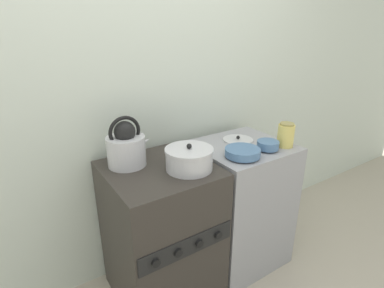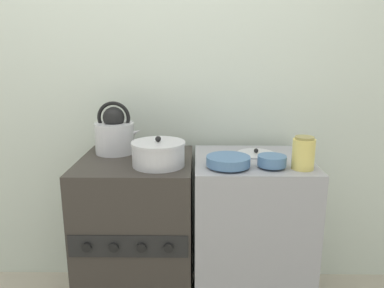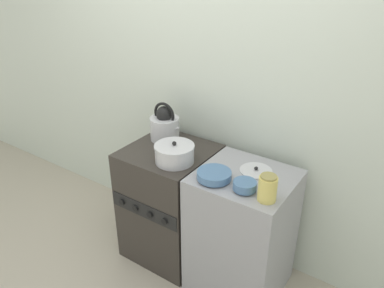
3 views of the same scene
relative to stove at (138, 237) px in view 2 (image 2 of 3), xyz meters
The scene contains 9 objects.
wall_back 0.89m from the stove, 90.00° to the left, with size 7.00×0.06×2.50m.
stove is the anchor object (origin of this frame).
counter 0.61m from the stove, ahead, with size 0.59×0.56×0.89m.
kettle 0.58m from the stove, 134.88° to the left, with size 0.26×0.21×0.28m.
cooking_pot 0.53m from the stove, 38.53° to the right, with size 0.26×0.26×0.15m.
enamel_bowl 0.69m from the stove, 18.96° to the right, with size 0.21×0.21×0.05m.
small_ceramic_bowl 0.84m from the stove, 13.74° to the right, with size 0.14×0.14×0.06m.
storage_jar 0.98m from the stove, 12.33° to the right, with size 0.10×0.10×0.15m.
loose_pot_lid 0.78m from the stove, ahead, with size 0.20×0.20×0.03m.
Camera 2 is at (0.32, -1.57, 1.42)m, focal length 35.00 mm.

